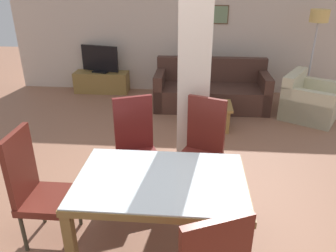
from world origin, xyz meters
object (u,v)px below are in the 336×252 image
(sofa, at_px, (211,92))
(armchair, at_px, (309,102))
(coffee_table, at_px, (212,116))
(tv_screen, at_px, (100,59))
(tv_stand, at_px, (102,82))
(dining_table, at_px, (161,193))
(dining_chair_far_right, at_px, (202,145))
(dining_chair_far_left, at_px, (136,144))
(dining_chair_head_left, at_px, (36,186))
(floor_lamp, at_px, (318,25))
(bottle, at_px, (204,102))

(sofa, distance_m, armchair, 1.75)
(coffee_table, relative_size, tv_screen, 0.77)
(armchair, relative_size, tv_stand, 1.09)
(dining_table, xyz_separation_m, dining_chair_far_right, (0.36, 0.90, 0.00))
(dining_chair_far_left, distance_m, tv_stand, 3.74)
(dining_chair_far_left, distance_m, armchair, 3.60)
(dining_chair_far_left, relative_size, dining_chair_head_left, 1.00)
(dining_chair_head_left, bearing_deg, coffee_table, 147.46)
(tv_screen, xyz_separation_m, floor_lamp, (4.18, -0.35, 0.78))
(armchair, height_order, bottle, armchair)
(dining_chair_far_right, bearing_deg, dining_table, 90.00)
(armchair, distance_m, floor_lamp, 1.41)
(dining_table, bearing_deg, dining_chair_far_right, 68.00)
(sofa, relative_size, tv_stand, 1.84)
(dining_chair_far_left, relative_size, bottle, 4.69)
(dining_table, relative_size, coffee_table, 2.36)
(dining_chair_far_left, xyz_separation_m, sofa, (0.95, 2.77, -0.28))
(dining_chair_far_right, xyz_separation_m, tv_screen, (-2.09, 3.43, 0.13))
(armchair, distance_m, bottle, 2.04)
(coffee_table, height_order, bottle, bottle)
(dining_chair_far_right, distance_m, armchair, 3.07)
(sofa, bearing_deg, dining_chair_head_left, 64.88)
(dining_chair_head_left, bearing_deg, floor_lamp, 138.11)
(dining_chair_far_left, height_order, bottle, dining_chair_far_left)
(dining_table, height_order, tv_stand, dining_table)
(dining_chair_far_right, bearing_deg, sofa, -72.50)
(dining_table, xyz_separation_m, coffee_table, (0.57, 2.65, -0.36))
(dining_chair_head_left, height_order, bottle, dining_chair_head_left)
(bottle, height_order, tv_screen, tv_screen)
(dining_table, xyz_separation_m, armchair, (2.29, 3.27, -0.30))
(coffee_table, relative_size, floor_lamp, 0.35)
(tv_screen, bearing_deg, armchair, 179.20)
(dining_table, relative_size, dining_chair_head_left, 1.32)
(armchair, xyz_separation_m, tv_stand, (-4.02, 1.05, -0.05))
(sofa, xyz_separation_m, tv_screen, (-2.31, 0.69, 0.41))
(tv_screen, distance_m, floor_lamp, 4.26)
(tv_stand, distance_m, floor_lamp, 4.38)
(dining_table, bearing_deg, tv_screen, 111.79)
(dining_chair_far_right, bearing_deg, tv_stand, -36.56)
(sofa, xyz_separation_m, tv_stand, (-2.31, 0.69, -0.08))
(dining_chair_far_left, xyz_separation_m, dining_chair_head_left, (-0.76, -0.87, 0.00))
(tv_stand, relative_size, floor_lamp, 0.65)
(dining_chair_far_left, bearing_deg, dining_chair_head_left, 25.85)
(coffee_table, xyz_separation_m, bottle, (-0.15, -0.16, 0.29))
(tv_stand, xyz_separation_m, floor_lamp, (4.18, -0.35, 1.27))
(dining_chair_head_left, xyz_separation_m, sofa, (1.70, 3.64, -0.28))
(sofa, height_order, coffee_table, sofa)
(armchair, xyz_separation_m, bottle, (-1.87, -0.78, 0.23))
(floor_lamp, bearing_deg, dining_chair_far_left, -132.07)
(dining_table, distance_m, floor_lamp, 4.76)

